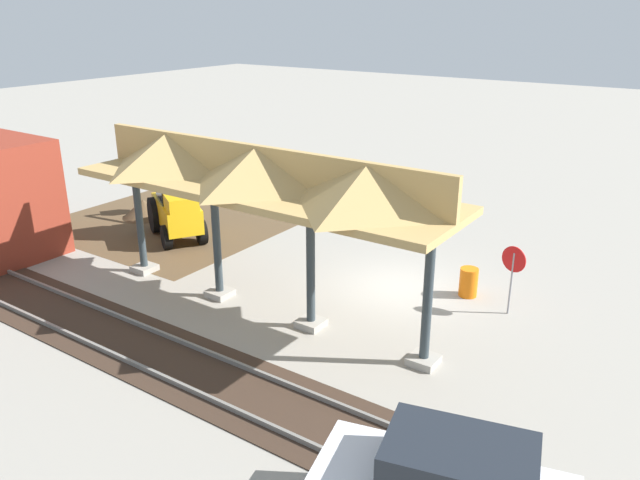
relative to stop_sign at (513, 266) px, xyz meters
name	(u,v)px	position (x,y,z in m)	size (l,w,h in m)	color
ground_plane	(398,288)	(3.42, 0.28, -1.48)	(120.00, 120.00, 0.00)	gray
dirt_work_zone	(161,226)	(14.16, 0.43, -1.48)	(8.99, 7.00, 0.01)	brown
platform_canopy	(258,172)	(5.97, 3.87, 2.67)	(11.50, 3.20, 4.90)	#9E998E
rail_tracks	(254,395)	(3.42, 7.34, -1.46)	(60.00, 2.58, 0.15)	slate
stop_sign	(513,266)	(0.00, 0.00, 0.00)	(0.74, 0.22, 2.08)	gray
backhoe	(176,204)	(12.78, 0.79, -0.21)	(4.86, 3.62, 2.82)	#EAB214
dirt_mound	(145,217)	(15.65, -0.01, -1.48)	(3.65, 3.65, 1.52)	brown
traffic_barrel	(468,282)	(1.42, -0.47, -1.03)	(0.56, 0.56, 0.90)	orange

